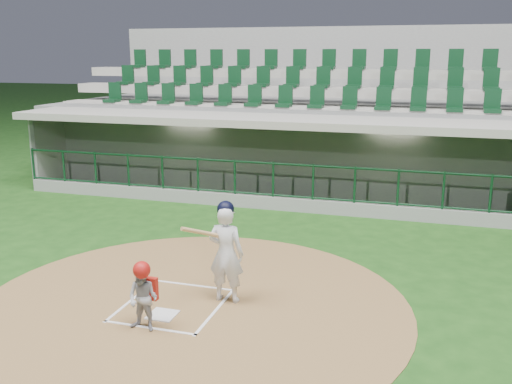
# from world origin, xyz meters

# --- Properties ---
(ground) EXTENTS (120.00, 120.00, 0.00)m
(ground) POSITION_xyz_m (0.00, 0.00, 0.00)
(ground) COLOR #173F12
(ground) RESTS_ON ground
(dirt_circle) EXTENTS (7.20, 7.20, 0.01)m
(dirt_circle) POSITION_xyz_m (0.30, -0.20, 0.01)
(dirt_circle) COLOR brown
(dirt_circle) RESTS_ON ground
(home_plate) EXTENTS (0.43, 0.43, 0.02)m
(home_plate) POSITION_xyz_m (0.00, -0.70, 0.02)
(home_plate) COLOR silver
(home_plate) RESTS_ON dirt_circle
(batter_box_chalk) EXTENTS (1.55, 1.80, 0.01)m
(batter_box_chalk) POSITION_xyz_m (0.00, -0.30, 0.02)
(batter_box_chalk) COLOR white
(batter_box_chalk) RESTS_ON ground
(dugout_structure) EXTENTS (16.40, 3.70, 3.00)m
(dugout_structure) POSITION_xyz_m (0.16, 7.84, 0.96)
(dugout_structure) COLOR slate
(dugout_structure) RESTS_ON ground
(seating_deck) EXTENTS (17.00, 6.72, 5.15)m
(seating_deck) POSITION_xyz_m (0.00, 10.91, 1.42)
(seating_deck) COLOR slate
(seating_deck) RESTS_ON ground
(batter) EXTENTS (0.84, 0.85, 1.73)m
(batter) POSITION_xyz_m (0.78, 0.14, 0.88)
(batter) COLOR silver
(batter) RESTS_ON dirt_circle
(catcher) EXTENTS (0.52, 0.42, 1.09)m
(catcher) POSITION_xyz_m (-0.05, -1.20, 0.56)
(catcher) COLOR #99989E
(catcher) RESTS_ON dirt_circle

